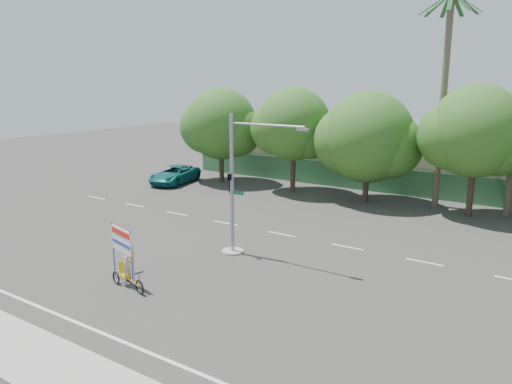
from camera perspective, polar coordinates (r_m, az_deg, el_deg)
The scene contains 12 objects.
ground at distance 21.19m, azimuth -3.68°, elevation -11.18°, with size 120.00×120.00×0.00m, color #33302D.
sidewalk_near at distance 16.57m, azimuth -20.60°, elevation -19.10°, with size 50.00×2.40×0.12m, color gray.
fence at distance 39.42m, azimuth 15.65°, elevation 1.16°, with size 38.00×0.08×2.00m, color #336B3D.
building_left at distance 47.21m, azimuth 5.89°, elevation 4.65°, with size 12.00×8.00×4.00m, color beige.
tree_far_left at distance 42.39m, azimuth -4.07°, elevation 7.53°, with size 7.14×6.00×7.96m.
tree_left at distance 38.48m, azimuth 4.26°, elevation 7.44°, with size 6.66×5.60×8.07m.
tree_center at distance 35.97m, azimuth 12.61°, elevation 5.86°, with size 7.62×6.40×7.85m.
tree_right at distance 34.00m, azimuth 23.77°, elevation 6.02°, with size 6.90×5.80×8.36m.
palm_short at distance 35.81m, azimuth 20.81°, elevation 12.37°, with size 3.73×3.79×14.45m.
traffic_signal at distance 24.55m, azimuth -2.20°, elevation -0.62°, with size 4.72×1.10×7.00m.
trike_billboard at distance 21.98m, azimuth -14.70°, elevation -7.76°, with size 2.56×1.01×2.59m.
pickup_truck at distance 42.69m, azimuth -9.28°, elevation 1.98°, with size 2.47×5.35×1.49m, color #0E6162.
Camera 1 is at (11.87, -15.32, 8.58)m, focal length 35.00 mm.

